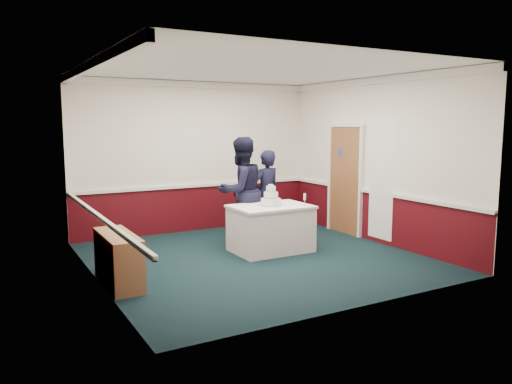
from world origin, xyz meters
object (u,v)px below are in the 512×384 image
sideboard (119,259)px  wedding_cake (271,199)px  person_man (241,191)px  person_woman (266,195)px  champagne_flute (305,197)px  cake_knife (276,207)px  cake_table (271,228)px

sideboard → wedding_cake: wedding_cake is taller
person_man → person_woman: size_ratio=1.15×
champagne_flute → person_man: size_ratio=0.11×
cake_knife → person_woman: size_ratio=0.13×
champagne_flute → person_woman: size_ratio=0.12×
champagne_flute → person_man: person_man is taller
champagne_flute → cake_table: bearing=150.8°
sideboard → cake_table: size_ratio=0.91×
champagne_flute → person_woman: bearing=95.1°
cake_table → person_woman: bearing=64.7°
sideboard → person_man: bearing=26.4°
person_man → cake_table: bearing=94.5°
champagne_flute → person_man: bearing=124.9°
cake_table → champagne_flute: (0.50, -0.28, 0.53)m
sideboard → person_man: size_ratio=0.62×
cake_knife → champagne_flute: size_ratio=1.07×
sideboard → wedding_cake: (2.71, 0.53, 0.55)m
cake_table → cake_knife: size_ratio=6.00×
wedding_cake → person_man: person_man is taller
wedding_cake → person_woman: size_ratio=0.22×
champagne_flute → wedding_cake: bearing=150.8°
person_man → person_woman: person_man is taller
sideboard → champagne_flute: bearing=4.5°
wedding_cake → person_woman: 0.94m
sideboard → person_man: (2.52, 1.25, 0.62)m
person_man → champagne_flute: bearing=114.2°
cake_table → person_man: 0.94m
person_woman → cake_table: bearing=54.9°
sideboard → cake_knife: size_ratio=5.45×
cake_knife → person_man: size_ratio=0.11×
sideboard → cake_knife: bearing=7.1°
cake_knife → person_man: (-0.17, 0.92, 0.17)m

